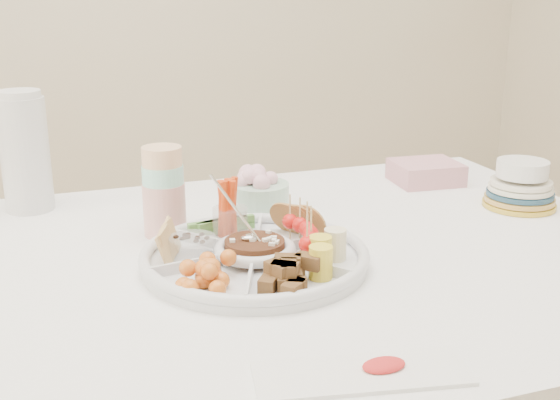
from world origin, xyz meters
name	(u,v)px	position (x,y,z in m)	size (l,w,h in m)	color
party_tray	(255,253)	(0.00, -0.04, 0.78)	(0.38, 0.38, 0.04)	silver
bean_dip	(255,249)	(0.00, -0.04, 0.79)	(0.10, 0.10, 0.04)	#402415
tortillas	(294,220)	(0.10, 0.04, 0.80)	(0.09, 0.09, 0.05)	#B7723B
carrot_cucumber	(223,209)	(-0.02, 0.09, 0.82)	(0.12, 0.12, 0.11)	red
pita_raisins	(178,240)	(-0.12, 0.01, 0.80)	(0.11, 0.11, 0.06)	tan
cherries	(207,272)	(-0.10, -0.12, 0.79)	(0.12, 0.12, 0.05)	orange
granola_chunks	(292,273)	(0.02, -0.17, 0.79)	(0.11, 0.11, 0.05)	brown
banana_tomato	(332,234)	(0.12, -0.08, 0.82)	(0.12, 0.12, 0.10)	#F9DA89
cup_stack	(163,178)	(-0.11, 0.17, 0.87)	(0.08, 0.08, 0.22)	#A0BC9A
thermos	(25,150)	(-0.35, 0.41, 0.89)	(0.10, 0.10, 0.26)	silver
flower_bowl	(260,191)	(0.10, 0.24, 0.80)	(0.12, 0.12, 0.09)	#81BD9A
napkin_stack	(426,172)	(0.54, 0.32, 0.78)	(0.15, 0.13, 0.05)	#D18D99
plate_stack	(521,185)	(0.63, 0.09, 0.81)	(0.15, 0.15, 0.10)	gold
placemat	(362,374)	(0.02, -0.41, 0.76)	(0.27, 0.09, 0.01)	white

